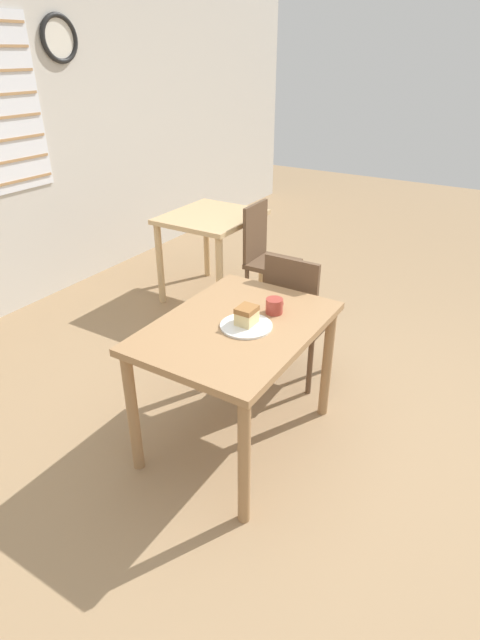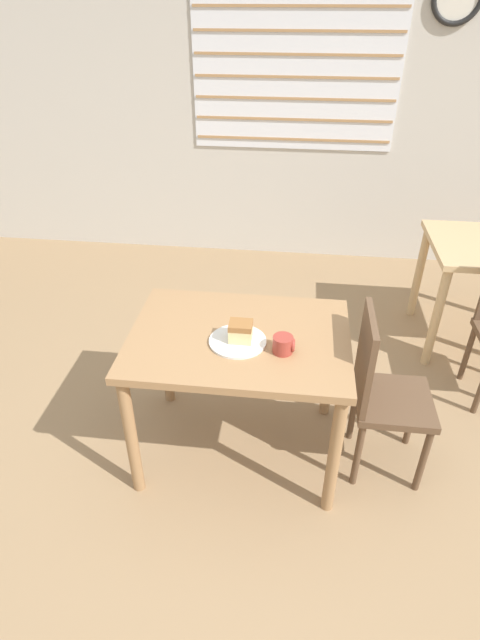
{
  "view_description": "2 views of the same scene",
  "coord_description": "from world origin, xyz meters",
  "px_view_note": "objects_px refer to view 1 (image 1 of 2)",
  "views": [
    {
      "loc": [
        -2.08,
        -0.75,
        2.04
      ],
      "look_at": [
        -0.14,
        0.45,
        0.79
      ],
      "focal_mm": 28.0,
      "sensor_mm": 36.0,
      "label": 1
    },
    {
      "loc": [
        0.09,
        -1.49,
        2.17
      ],
      "look_at": [
        -0.15,
        0.46,
        0.87
      ],
      "focal_mm": 28.0,
      "sensor_mm": 36.0,
      "label": 2
    }
  ],
  "objects_px": {
    "chair_near_window": "(296,315)",
    "chair_far_corner": "(266,256)",
    "coffee_mug": "(275,306)",
    "dining_table_near": "(237,342)",
    "plate": "(246,326)",
    "dining_table_far": "(212,230)",
    "cake_slice": "(247,315)"
  },
  "relations": [
    {
      "from": "dining_table_far",
      "to": "plate",
      "type": "relative_size",
      "value": 2.99
    },
    {
      "from": "chair_far_corner",
      "to": "cake_slice",
      "type": "height_order",
      "value": "chair_far_corner"
    },
    {
      "from": "dining_table_near",
      "to": "dining_table_far",
      "type": "bearing_deg",
      "value": 38.41
    },
    {
      "from": "dining_table_far",
      "to": "chair_far_corner",
      "type": "distance_m",
      "value": 0.56
    },
    {
      "from": "dining_table_near",
      "to": "plate",
      "type": "distance_m",
      "value": 0.13
    },
    {
      "from": "chair_far_corner",
      "to": "dining_table_far",
      "type": "bearing_deg",
      "value": 89.72
    },
    {
      "from": "dining_table_near",
      "to": "chair_near_window",
      "type": "height_order",
      "value": "chair_near_window"
    },
    {
      "from": "dining_table_near",
      "to": "chair_near_window",
      "type": "distance_m",
      "value": 0.73
    },
    {
      "from": "chair_far_corner",
      "to": "cake_slice",
      "type": "relative_size",
      "value": 8.58
    },
    {
      "from": "coffee_mug",
      "to": "dining_table_far",
      "type": "bearing_deg",
      "value": 45.09
    },
    {
      "from": "chair_near_window",
      "to": "coffee_mug",
      "type": "distance_m",
      "value": 0.59
    },
    {
      "from": "chair_far_corner",
      "to": "plate",
      "type": "height_order",
      "value": "chair_far_corner"
    },
    {
      "from": "chair_far_corner",
      "to": "dining_table_near",
      "type": "bearing_deg",
      "value": -157.21
    },
    {
      "from": "cake_slice",
      "to": "chair_far_corner",
      "type": "bearing_deg",
      "value": 25.38
    },
    {
      "from": "dining_table_near",
      "to": "chair_far_corner",
      "type": "height_order",
      "value": "chair_far_corner"
    },
    {
      "from": "chair_far_corner",
      "to": "coffee_mug",
      "type": "bearing_deg",
      "value": -150.35
    },
    {
      "from": "chair_far_corner",
      "to": "plate",
      "type": "bearing_deg",
      "value": -155.45
    },
    {
      "from": "dining_table_far",
      "to": "cake_slice",
      "type": "bearing_deg",
      "value": -140.18
    },
    {
      "from": "dining_table_near",
      "to": "chair_far_corner",
      "type": "distance_m",
      "value": 1.7
    },
    {
      "from": "dining_table_far",
      "to": "chair_near_window",
      "type": "height_order",
      "value": "chair_near_window"
    },
    {
      "from": "plate",
      "to": "dining_table_near",
      "type": "bearing_deg",
      "value": 89.59
    },
    {
      "from": "dining_table_far",
      "to": "chair_far_corner",
      "type": "bearing_deg",
      "value": -89.48
    },
    {
      "from": "plate",
      "to": "coffee_mug",
      "type": "distance_m",
      "value": 0.23
    },
    {
      "from": "chair_near_window",
      "to": "cake_slice",
      "type": "height_order",
      "value": "chair_near_window"
    },
    {
      "from": "dining_table_near",
      "to": "dining_table_far",
      "type": "distance_m",
      "value": 1.97
    },
    {
      "from": "dining_table_near",
      "to": "chair_near_window",
      "type": "relative_size",
      "value": 1.14
    },
    {
      "from": "dining_table_far",
      "to": "chair_far_corner",
      "type": "relative_size",
      "value": 0.87
    },
    {
      "from": "cake_slice",
      "to": "coffee_mug",
      "type": "height_order",
      "value": "cake_slice"
    },
    {
      "from": "dining_table_near",
      "to": "plate",
      "type": "xyz_separation_m",
      "value": [
        -0.0,
        -0.06,
        0.12
      ]
    },
    {
      "from": "chair_near_window",
      "to": "chair_far_corner",
      "type": "relative_size",
      "value": 1.0
    },
    {
      "from": "chair_near_window",
      "to": "chair_far_corner",
      "type": "distance_m",
      "value": 1.08
    },
    {
      "from": "coffee_mug",
      "to": "dining_table_near",
      "type": "bearing_deg",
      "value": 153.86
    }
  ]
}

